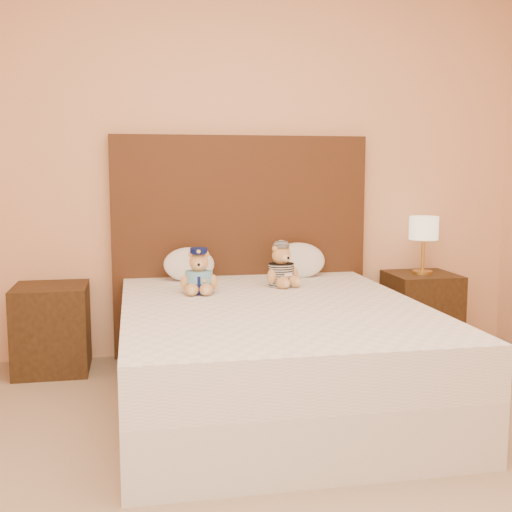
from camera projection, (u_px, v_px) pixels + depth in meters
The scene contains 10 objects.
room_walls at pixel (313, 35), 2.58m from camera, with size 4.04×4.52×2.72m.
bed at pixel (272, 353), 3.50m from camera, with size 1.60×2.00×0.55m.
headboard at pixel (241, 246), 4.42m from camera, with size 1.75×0.08×1.50m, color #452414.
nightstand_left at pixel (52, 328), 4.05m from camera, with size 0.45×0.45×0.55m, color #3C2713.
nightstand_right at pixel (421, 312), 4.52m from camera, with size 0.45×0.45×0.55m, color #3C2713.
lamp at pixel (424, 231), 4.44m from camera, with size 0.20×0.20×0.40m.
teddy_police at pixel (199, 271), 3.74m from camera, with size 0.23×0.22×0.27m, color #BC8149, non-canonical shape.
teddy_prisoner at pixel (281, 265), 3.97m from camera, with size 0.24×0.23×0.27m, color #BC8149, non-canonical shape.
pillow_left at pixel (189, 263), 4.19m from camera, with size 0.33×0.21×0.23m, color white.
pillow_right at pixel (299, 258), 4.33m from camera, with size 0.36×0.23×0.25m, color white.
Camera 1 is at (-0.73, -2.12, 1.27)m, focal length 45.00 mm.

